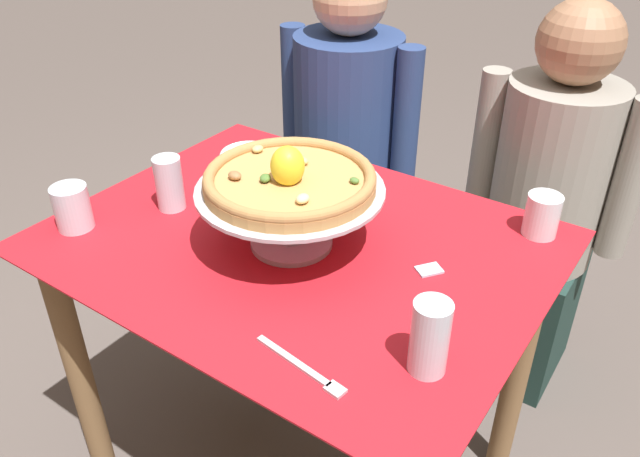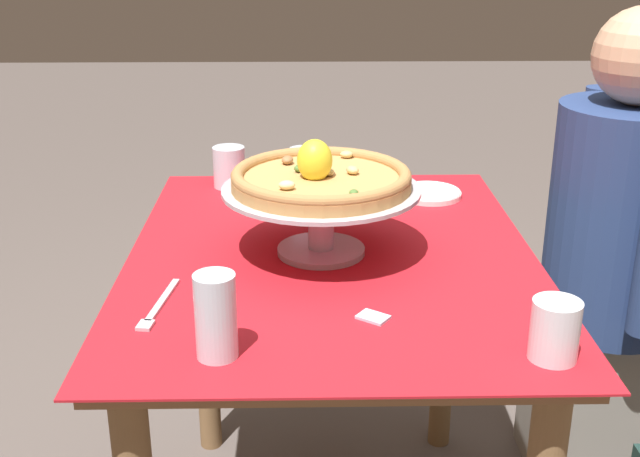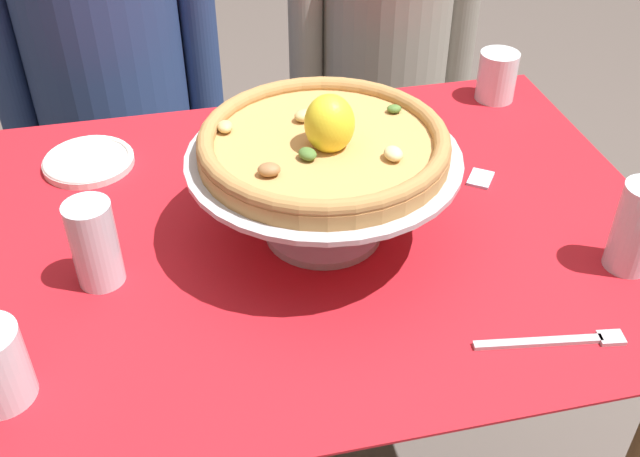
% 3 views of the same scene
% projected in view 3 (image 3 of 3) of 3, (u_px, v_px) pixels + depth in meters
% --- Properties ---
extents(dining_table, '(1.04, 0.81, 0.77)m').
position_uv_depth(dining_table, '(320.00, 291.00, 1.22)').
color(dining_table, olive).
rests_on(dining_table, ground).
extents(pizza_stand, '(0.39, 0.39, 0.14)m').
position_uv_depth(pizza_stand, '(320.00, 179.00, 1.05)').
color(pizza_stand, '#B7B7C1').
rests_on(pizza_stand, dining_table).
extents(pizza, '(0.35, 0.35, 0.10)m').
position_uv_depth(pizza, '(321.00, 142.00, 1.02)').
color(pizza, tan).
rests_on(pizza, pizza_stand).
extents(water_glass_side_left, '(0.06, 0.06, 0.13)m').
position_uv_depth(water_glass_side_left, '(96.00, 249.00, 1.00)').
color(water_glass_side_left, silver).
rests_on(water_glass_side_left, dining_table).
extents(water_glass_front_right, '(0.06, 0.06, 0.13)m').
position_uv_depth(water_glass_front_right, '(635.00, 233.00, 1.02)').
color(water_glass_front_right, silver).
rests_on(water_glass_front_right, dining_table).
extents(water_glass_back_right, '(0.07, 0.07, 0.09)m').
position_uv_depth(water_glass_back_right, '(496.00, 79.00, 1.43)').
color(water_glass_back_right, white).
rests_on(water_glass_back_right, dining_table).
extents(side_plate, '(0.15, 0.15, 0.02)m').
position_uv_depth(side_plate, '(88.00, 161.00, 1.26)').
color(side_plate, white).
rests_on(side_plate, dining_table).
extents(dinner_fork, '(0.19, 0.05, 0.01)m').
position_uv_depth(dinner_fork, '(558.00, 341.00, 0.94)').
color(dinner_fork, '#B7B7C1').
rests_on(dinner_fork, dining_table).
extents(sugar_packet, '(0.06, 0.06, 0.00)m').
position_uv_depth(sugar_packet, '(480.00, 179.00, 1.22)').
color(sugar_packet, silver).
rests_on(sugar_packet, dining_table).
extents(diner_left, '(0.50, 0.34, 1.22)m').
position_uv_depth(diner_left, '(118.00, 123.00, 1.73)').
color(diner_left, gray).
rests_on(diner_left, ground).
extents(diner_right, '(0.47, 0.32, 1.18)m').
position_uv_depth(diner_right, '(381.00, 99.00, 1.89)').
color(diner_right, '#1E3833').
rests_on(diner_right, ground).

